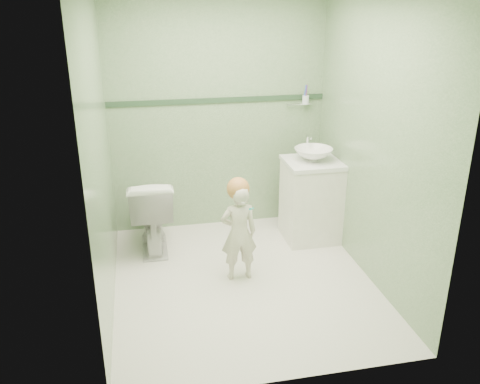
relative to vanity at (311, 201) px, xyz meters
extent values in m
plane|color=white|center=(-0.84, -0.70, -0.40)|extent=(2.50, 2.50, 0.00)
cube|color=gray|center=(-0.84, 0.55, 0.80)|extent=(2.20, 0.04, 2.40)
cube|color=gray|center=(-0.84, -1.95, 0.80)|extent=(2.20, 0.04, 2.40)
cube|color=gray|center=(-1.94, -0.70, 0.80)|extent=(0.04, 2.50, 2.40)
cube|color=gray|center=(0.26, -0.70, 0.80)|extent=(0.04, 2.50, 2.40)
cube|color=#29432C|center=(-0.84, 0.54, 0.95)|extent=(2.20, 0.02, 0.05)
cube|color=silver|center=(0.00, 0.00, 0.00)|extent=(0.52, 0.50, 0.80)
cube|color=white|center=(0.00, 0.00, 0.41)|extent=(0.54, 0.52, 0.04)
imported|color=white|center=(0.00, 0.00, 0.49)|extent=(0.37, 0.37, 0.13)
cylinder|color=silver|center=(0.00, 0.20, 0.55)|extent=(0.03, 0.03, 0.18)
cylinder|color=silver|center=(0.00, 0.15, 0.63)|extent=(0.02, 0.12, 0.02)
cylinder|color=silver|center=(0.00, 0.50, 0.88)|extent=(0.26, 0.02, 0.02)
cylinder|color=silver|center=(0.06, 0.48, 0.93)|extent=(0.07, 0.07, 0.09)
cylinder|color=#C72B41|center=(0.07, 0.48, 1.00)|extent=(0.01, 0.01, 0.17)
cylinder|color=#633BA0|center=(0.06, 0.47, 1.00)|extent=(0.01, 0.01, 0.17)
cylinder|color=blue|center=(0.05, 0.48, 1.00)|extent=(0.01, 0.01, 0.17)
imported|color=white|center=(-1.58, 0.10, -0.03)|extent=(0.43, 0.73, 0.74)
imported|color=beige|center=(-0.87, -0.63, 0.03)|extent=(0.32, 0.21, 0.87)
sphere|color=#BA793D|center=(-0.87, -0.60, 0.43)|extent=(0.19, 0.19, 0.19)
cylinder|color=teal|center=(-0.79, -0.76, 0.31)|extent=(0.07, 0.13, 0.06)
cube|color=white|center=(-0.85, -0.71, 0.35)|extent=(0.03, 0.03, 0.02)
camera|label=1|loc=(-1.64, -4.45, 1.95)|focal=37.85mm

